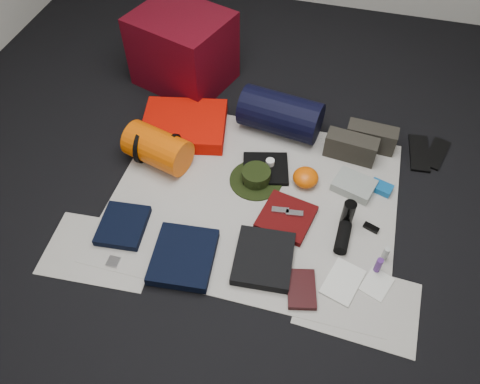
% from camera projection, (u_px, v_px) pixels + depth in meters
% --- Properties ---
extents(floor, '(4.50, 4.50, 0.02)m').
position_uv_depth(floor, '(254.00, 200.00, 2.70)').
color(floor, black).
rests_on(floor, ground).
extents(newspaper_mat, '(1.60, 1.30, 0.01)m').
position_uv_depth(newspaper_mat, '(254.00, 199.00, 2.69)').
color(newspaper_mat, silver).
rests_on(newspaper_mat, floor).
extents(newspaper_sheet_front_left, '(0.61, 0.44, 0.00)m').
position_uv_depth(newspaper_sheet_front_left, '(101.00, 250.00, 2.48)').
color(newspaper_sheet_front_left, silver).
rests_on(newspaper_sheet_front_left, floor).
extents(newspaper_sheet_front_right, '(0.60, 0.43, 0.00)m').
position_uv_depth(newspaper_sheet_front_right, '(358.00, 303.00, 2.29)').
color(newspaper_sheet_front_right, silver).
rests_on(newspaper_sheet_front_right, floor).
extents(red_cabinet, '(0.73, 0.66, 0.50)m').
position_uv_depth(red_cabinet, '(183.00, 49.00, 3.20)').
color(red_cabinet, '#510511').
rests_on(red_cabinet, floor).
extents(sleeping_pad, '(0.60, 0.53, 0.10)m').
position_uv_depth(sleeping_pad, '(184.00, 125.00, 3.01)').
color(sleeping_pad, red).
rests_on(sleeping_pad, newspaper_mat).
extents(stuff_sack, '(0.43, 0.32, 0.22)m').
position_uv_depth(stuff_sack, '(158.00, 148.00, 2.79)').
color(stuff_sack, '#D34E03').
rests_on(stuff_sack, newspaper_mat).
extents(sack_strap_left, '(0.02, 0.22, 0.22)m').
position_uv_depth(sack_strap_left, '(142.00, 145.00, 2.81)').
color(sack_strap_left, black).
rests_on(sack_strap_left, newspaper_mat).
extents(sack_strap_right, '(0.02, 0.22, 0.22)m').
position_uv_depth(sack_strap_right, '(174.00, 152.00, 2.78)').
color(sack_strap_right, black).
rests_on(sack_strap_right, newspaper_mat).
extents(navy_duffel, '(0.54, 0.33, 0.26)m').
position_uv_depth(navy_duffel, '(281.00, 114.00, 2.95)').
color(navy_duffel, black).
rests_on(navy_duffel, newspaper_mat).
extents(boonie_brim, '(0.38, 0.38, 0.01)m').
position_uv_depth(boonie_brim, '(256.00, 180.00, 2.77)').
color(boonie_brim, black).
rests_on(boonie_brim, newspaper_mat).
extents(boonie_crown, '(0.17, 0.17, 0.07)m').
position_uv_depth(boonie_crown, '(256.00, 175.00, 2.74)').
color(boonie_crown, black).
rests_on(boonie_crown, boonie_brim).
extents(hiking_boot_left, '(0.32, 0.15, 0.15)m').
position_uv_depth(hiking_boot_left, '(351.00, 147.00, 2.84)').
color(hiking_boot_left, '#2D2A23').
rests_on(hiking_boot_left, newspaper_mat).
extents(hiking_boot_right, '(0.31, 0.13, 0.15)m').
position_uv_depth(hiking_boot_right, '(371.00, 137.00, 2.90)').
color(hiking_boot_right, '#2D2A23').
rests_on(hiking_boot_right, newspaper_mat).
extents(flip_flop_left, '(0.14, 0.32, 0.02)m').
position_uv_depth(flip_flop_left, '(419.00, 153.00, 2.92)').
color(flip_flop_left, black).
rests_on(flip_flop_left, floor).
extents(flip_flop_right, '(0.18, 0.29, 0.02)m').
position_uv_depth(flip_flop_right, '(436.00, 153.00, 2.92)').
color(flip_flop_right, black).
rests_on(flip_flop_right, floor).
extents(trousers_navy_a, '(0.27, 0.30, 0.04)m').
position_uv_depth(trousers_navy_a, '(123.00, 225.00, 2.55)').
color(trousers_navy_a, black).
rests_on(trousers_navy_a, newspaper_mat).
extents(trousers_navy_b, '(0.35, 0.39, 0.06)m').
position_uv_depth(trousers_navy_b, '(184.00, 257.00, 2.42)').
color(trousers_navy_b, black).
rests_on(trousers_navy_b, newspaper_mat).
extents(trousers_charcoal, '(0.32, 0.36, 0.05)m').
position_uv_depth(trousers_charcoal, '(264.00, 258.00, 2.41)').
color(trousers_charcoal, black).
rests_on(trousers_charcoal, newspaper_mat).
extents(black_tshirt, '(0.32, 0.31, 0.03)m').
position_uv_depth(black_tshirt, '(266.00, 169.00, 2.82)').
color(black_tshirt, black).
rests_on(black_tshirt, newspaper_mat).
extents(red_shirt, '(0.33, 0.33, 0.04)m').
position_uv_depth(red_shirt, '(286.00, 217.00, 2.59)').
color(red_shirt, '#4A0808').
rests_on(red_shirt, newspaper_mat).
extents(orange_stuff_sack, '(0.18, 0.18, 0.10)m').
position_uv_depth(orange_stuff_sack, '(306.00, 177.00, 2.73)').
color(orange_stuff_sack, '#D34E03').
rests_on(orange_stuff_sack, newspaper_mat).
extents(first_aid_pouch, '(0.27, 0.23, 0.06)m').
position_uv_depth(first_aid_pouch, '(354.00, 185.00, 2.72)').
color(first_aid_pouch, gray).
rests_on(first_aid_pouch, newspaper_mat).
extents(water_bottle, '(0.08, 0.08, 0.17)m').
position_uv_depth(water_bottle, '(348.00, 214.00, 2.52)').
color(water_bottle, black).
rests_on(water_bottle, newspaper_mat).
extents(speaker, '(0.08, 0.18, 0.07)m').
position_uv_depth(speaker, '(343.00, 238.00, 2.48)').
color(speaker, black).
rests_on(speaker, newspaper_mat).
extents(compact_camera, '(0.11, 0.08, 0.04)m').
position_uv_depth(compact_camera, '(349.00, 185.00, 2.73)').
color(compact_camera, '#B1B1B6').
rests_on(compact_camera, newspaper_mat).
extents(cyan_case, '(0.14, 0.11, 0.04)m').
position_uv_depth(cyan_case, '(381.00, 188.00, 2.72)').
color(cyan_case, '#0F5391').
rests_on(cyan_case, newspaper_mat).
extents(toiletry_purple, '(0.04, 0.04, 0.10)m').
position_uv_depth(toiletry_purple, '(378.00, 265.00, 2.36)').
color(toiletry_purple, '#4C2370').
rests_on(toiletry_purple, newspaper_mat).
extents(toiletry_clear, '(0.04, 0.04, 0.10)m').
position_uv_depth(toiletry_clear, '(385.00, 254.00, 2.40)').
color(toiletry_clear, '#A9AEA9').
rests_on(toiletry_clear, newspaper_mat).
extents(paperback_book, '(0.18, 0.24, 0.03)m').
position_uv_depth(paperback_book, '(302.00, 289.00, 2.31)').
color(paperback_book, black).
rests_on(paperback_book, newspaper_mat).
extents(map_booklet, '(0.22, 0.27, 0.01)m').
position_uv_depth(map_booklet, '(343.00, 282.00, 2.35)').
color(map_booklet, silver).
rests_on(map_booklet, newspaper_mat).
extents(map_printout, '(0.18, 0.20, 0.01)m').
position_uv_depth(map_printout, '(377.00, 284.00, 2.34)').
color(map_printout, silver).
rests_on(map_printout, newspaper_mat).
extents(sunglasses, '(0.09, 0.06, 0.02)m').
position_uv_depth(sunglasses, '(371.00, 228.00, 2.55)').
color(sunglasses, black).
rests_on(sunglasses, newspaper_mat).
extents(key_cluster, '(0.06, 0.06, 0.01)m').
position_uv_depth(key_cluster, '(113.00, 262.00, 2.42)').
color(key_cluster, '#B1B1B6').
rests_on(key_cluster, newspaper_mat).
extents(tape_roll, '(0.05, 0.05, 0.04)m').
position_uv_depth(tape_roll, '(270.00, 162.00, 2.81)').
color(tape_roll, silver).
rests_on(tape_roll, black_tshirt).
extents(energy_bar_a, '(0.10, 0.05, 0.01)m').
position_uv_depth(energy_bar_a, '(280.00, 210.00, 2.58)').
color(energy_bar_a, '#B1B1B6').
rests_on(energy_bar_a, red_shirt).
extents(energy_bar_b, '(0.10, 0.05, 0.01)m').
position_uv_depth(energy_bar_b, '(295.00, 213.00, 2.57)').
color(energy_bar_b, '#B1B1B6').
rests_on(energy_bar_b, red_shirt).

